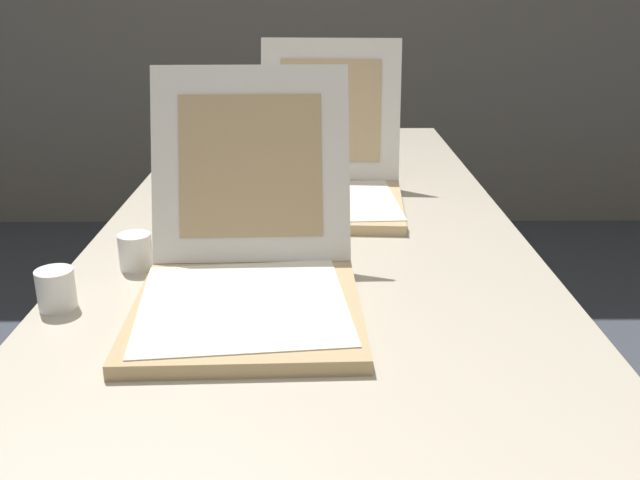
{
  "coord_description": "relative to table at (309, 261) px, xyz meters",
  "views": [
    {
      "loc": [
        0.01,
        -0.66,
        1.2
      ],
      "look_at": [
        0.02,
        0.45,
        0.79
      ],
      "focal_mm": 38.71,
      "sensor_mm": 36.0,
      "label": 1
    }
  ],
  "objects": [
    {
      "name": "cup_white_mid",
      "position": [
        -0.24,
        0.0,
        0.08
      ],
      "size": [
        0.06,
        0.06,
        0.06
      ],
      "primitive_type": "cylinder",
      "color": "white",
      "rests_on": "table"
    },
    {
      "name": "pizza_box_front",
      "position": [
        -0.09,
        -0.29,
        0.1
      ],
      "size": [
        0.36,
        0.47,
        0.34
      ],
      "rotation": [
        0.0,
        0.0,
        0.03
      ],
      "color": "tan",
      "rests_on": "table"
    },
    {
      "name": "cup_white_near_left",
      "position": [
        -0.39,
        -0.31,
        0.08
      ],
      "size": [
        0.06,
        0.06,
        0.06
      ],
      "primitive_type": "cylinder",
      "color": "white",
      "rests_on": "table"
    },
    {
      "name": "cup_white_far",
      "position": [
        -0.2,
        0.38,
        0.08
      ],
      "size": [
        0.06,
        0.06,
        0.06
      ],
      "primitive_type": "cylinder",
      "color": "white",
      "rests_on": "table"
    },
    {
      "name": "table",
      "position": [
        0.0,
        0.0,
        0.0
      ],
      "size": [
        0.86,
        2.24,
        0.73
      ],
      "color": "#BCB29E",
      "rests_on": "ground"
    },
    {
      "name": "cup_white_near_center",
      "position": [
        -0.31,
        -0.15,
        0.08
      ],
      "size": [
        0.06,
        0.06,
        0.06
      ],
      "primitive_type": "cylinder",
      "color": "white",
      "rests_on": "table"
    },
    {
      "name": "pizza_box_middle",
      "position": [
        0.04,
        0.24,
        0.1
      ],
      "size": [
        0.37,
        0.46,
        0.35
      ],
      "rotation": [
        0.0,
        0.0,
        -0.06
      ],
      "color": "tan",
      "rests_on": "table"
    }
  ]
}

